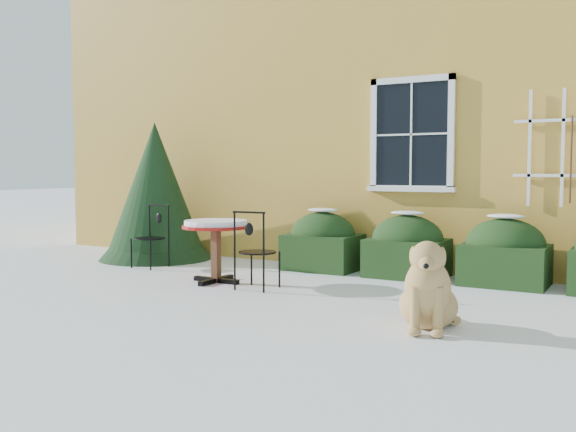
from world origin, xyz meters
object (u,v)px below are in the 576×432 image
Objects in this scene: evergreen_shrub at (156,204)px; patio_chair_near at (256,250)px; dog at (428,293)px; patio_chair_far at (152,236)px; bistro_table at (216,231)px.

patio_chair_near is (2.94, -1.51, -0.42)m from evergreen_shrub.
patio_chair_near is at bearing 144.34° from dog.
evergreen_shrub reaches higher than patio_chair_near.
evergreen_shrub is 2.33× the size of dog.
dog is (4.83, -1.70, -0.13)m from patio_chair_far.
patio_chair_near is 1.03× the size of patio_chair_far.
patio_chair_near reaches higher than patio_chair_far.
evergreen_shrub is 2.32× the size of patio_chair_near.
patio_chair_near reaches higher than bistro_table.
evergreen_shrub reaches higher than dog.
dog reaches higher than bistro_table.
patio_chair_near is (0.71, -0.15, -0.19)m from bistro_table.
bistro_table is 3.38m from dog.
dog is (5.41, -2.44, -0.56)m from evergreen_shrub.
patio_chair_far is (-2.36, 0.76, -0.01)m from patio_chair_near.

